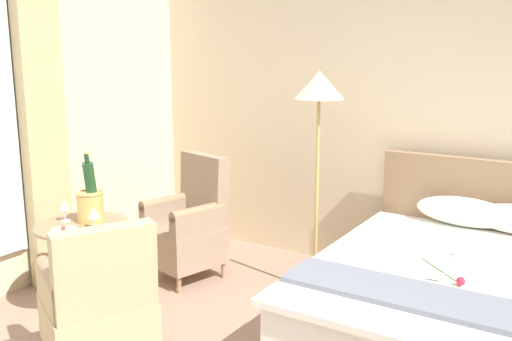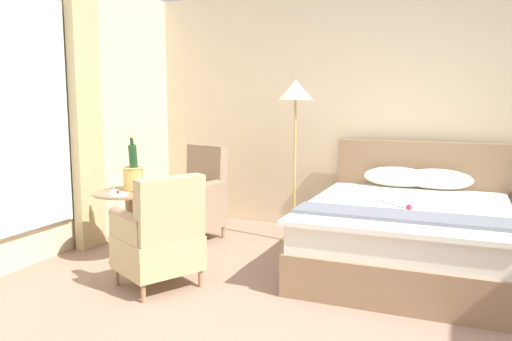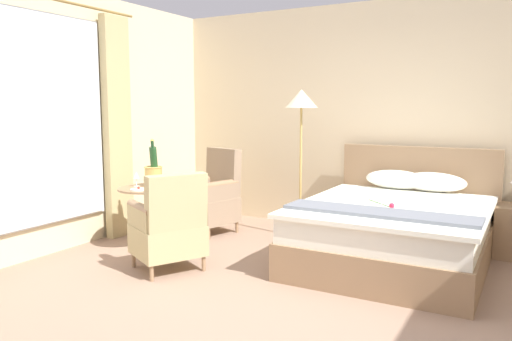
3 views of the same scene
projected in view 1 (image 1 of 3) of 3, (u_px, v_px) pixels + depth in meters
The scene contains 10 objects.
wall_headboard_side at pixel (479, 115), 4.30m from camera, with size 6.06×0.12×2.74m.
bed at pixel (464, 307), 3.44m from camera, with size 1.73×2.11×1.07m.
floor_lamp_brass at pixel (319, 105), 4.17m from camera, with size 0.37×0.37×1.71m.
side_table_round at pixel (85, 258), 4.00m from camera, with size 0.65×0.65×0.67m.
champagne_bucket at pixel (90, 201), 3.99m from camera, with size 0.20×0.20×0.51m.
wine_glass_near_bucket at pixel (64, 206), 4.00m from camera, with size 0.07×0.07×0.16m.
wine_glass_near_edge at pixel (94, 214), 3.82m from camera, with size 0.08×0.08×0.15m.
snack_plate at pixel (64, 231), 3.79m from camera, with size 0.18×0.18×0.04m.
armchair_by_window at pixel (189, 226), 4.69m from camera, with size 0.65×0.67×1.01m.
armchair_facing_bed at pixel (99, 303), 3.30m from camera, with size 0.77×0.77×0.93m.
Camera 1 is at (0.85, -1.83, 1.85)m, focal length 40.00 mm.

